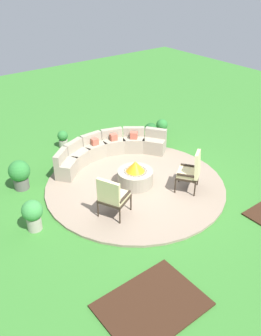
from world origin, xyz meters
name	(u,v)px	position (x,y,z in m)	size (l,w,h in m)	color
ground_plane	(135,186)	(0.00, 0.00, 0.00)	(24.00, 24.00, 0.00)	#387A2D
patio_circle	(135,185)	(0.00, 0.00, 0.03)	(4.64, 4.64, 0.06)	gray
mulch_bed_left	(152,305)	(-2.09, -3.11, 0.02)	(1.76, 1.31, 0.04)	#382114
fire_pit	(135,176)	(0.00, 0.00, 0.32)	(0.92, 0.92, 0.68)	#9E937F
curved_stone_bench	(108,149)	(0.24, 1.58, 0.35)	(3.49, 1.45, 0.71)	#9E937F
lounge_chair_front_left	(112,196)	(-1.21, -0.71, 0.60)	(0.79, 0.79, 1.04)	#2D2319
lounge_chair_front_right	(191,170)	(0.94, -1.03, 0.62)	(0.76, 0.78, 1.09)	#2D2319
potted_plant_0	(151,131)	(2.08, 1.83, 0.33)	(0.41, 0.41, 0.59)	brown
potted_plant_1	(33,214)	(-2.80, 0.00, 0.42)	(0.46, 0.46, 0.73)	#A89E8E
potted_plant_2	(63,138)	(-0.40, 3.12, 0.30)	(0.32, 0.32, 0.55)	#A89E8E
potted_plant_3	(20,173)	(-2.37, 1.71, 0.44)	(0.55, 0.55, 0.79)	#605B56
potted_plant_4	(162,128)	(2.44, 1.70, 0.37)	(0.37, 0.37, 0.67)	brown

